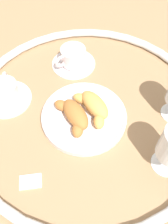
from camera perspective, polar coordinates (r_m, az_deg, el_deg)
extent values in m
plane|color=#997551|center=(0.68, 0.84, 0.51)|extent=(2.20, 2.20, 0.00)
torus|color=silver|center=(0.67, 0.86, 1.11)|extent=(0.66, 0.66, 0.02)
cylinder|color=silver|center=(0.66, 0.00, -1.12)|extent=(0.23, 0.23, 0.02)
torus|color=silver|center=(0.65, 0.00, -0.74)|extent=(0.23, 0.23, 0.01)
ellipsoid|color=#D6994C|center=(0.64, 2.23, 1.46)|extent=(0.11, 0.08, 0.04)
ellipsoid|color=#D6994C|center=(0.66, -0.85, 3.00)|extent=(0.05, 0.04, 0.03)
ellipsoid|color=#D6994C|center=(0.62, 3.47, -2.15)|extent=(0.05, 0.05, 0.03)
ellipsoid|color=#AD6B33|center=(0.62, -2.28, -0.28)|extent=(0.11, 0.08, 0.04)
ellipsoid|color=#AD6B33|center=(0.65, -5.07, 1.51)|extent=(0.05, 0.04, 0.03)
ellipsoid|color=#AD6B33|center=(0.61, -1.45, -4.09)|extent=(0.05, 0.05, 0.03)
cylinder|color=silver|center=(0.73, -17.27, 3.01)|extent=(0.14, 0.14, 0.01)
cylinder|color=silver|center=(0.71, -17.87, 4.52)|extent=(0.08, 0.08, 0.05)
cylinder|color=#937A60|center=(0.69, -18.33, 5.68)|extent=(0.07, 0.07, 0.01)
torus|color=silver|center=(0.74, -17.70, 7.33)|extent=(0.03, 0.04, 0.04)
cylinder|color=silver|center=(0.79, -2.41, 11.18)|extent=(0.14, 0.14, 0.01)
cylinder|color=silver|center=(0.77, -2.49, 12.81)|extent=(0.08, 0.08, 0.05)
cylinder|color=#937A60|center=(0.76, -2.55, 14.04)|extent=(0.07, 0.07, 0.01)
torus|color=silver|center=(0.75, -5.33, 11.53)|extent=(0.02, 0.04, 0.04)
cylinder|color=white|center=(0.63, 18.24, -11.18)|extent=(0.07, 0.07, 0.01)
cube|color=white|center=(0.59, -12.25, -15.36)|extent=(0.06, 0.06, 0.01)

